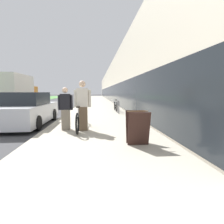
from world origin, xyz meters
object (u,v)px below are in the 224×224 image
(tandem_bicycle, at_px, (80,118))
(sandwich_board_sign, at_px, (137,127))
(person_bystander, at_px, (66,109))
(moving_truck, at_px, (17,91))
(person_rider, at_px, (83,106))
(parked_sedan_curbside, at_px, (27,110))
(cruiser_bike_nearest, at_px, (115,106))
(bike_rack_hoop, at_px, (118,106))

(tandem_bicycle, bearing_deg, sandwich_board_sign, -52.01)
(person_bystander, xyz_separation_m, moving_truck, (-6.65, 11.55, 0.68))
(person_rider, bearing_deg, sandwich_board_sign, -49.34)
(parked_sedan_curbside, bearing_deg, person_bystander, -39.42)
(cruiser_bike_nearest, relative_size, sandwich_board_sign, 1.96)
(sandwich_board_sign, xyz_separation_m, moving_truck, (-8.86, 13.51, 1.01))
(cruiser_bike_nearest, distance_m, parked_sedan_curbside, 6.42)
(cruiser_bike_nearest, distance_m, moving_truck, 10.67)
(moving_truck, bearing_deg, cruiser_bike_nearest, -30.24)
(person_bystander, relative_size, sandwich_board_sign, 1.73)
(bike_rack_hoop, bearing_deg, cruiser_bike_nearest, 90.66)
(bike_rack_hoop, relative_size, parked_sedan_curbside, 0.20)
(tandem_bicycle, bearing_deg, parked_sedan_curbside, 150.32)
(bike_rack_hoop, bearing_deg, sandwich_board_sign, -92.86)
(moving_truck, bearing_deg, parked_sedan_curbside, -64.89)
(cruiser_bike_nearest, height_order, sandwich_board_sign, sandwich_board_sign)
(person_rider, relative_size, sandwich_board_sign, 1.99)
(sandwich_board_sign, relative_size, parked_sedan_curbside, 0.21)
(bike_rack_hoop, distance_m, moving_truck, 11.51)
(tandem_bicycle, distance_m, parked_sedan_curbside, 2.89)
(bike_rack_hoop, height_order, cruiser_bike_nearest, cruiser_bike_nearest)
(tandem_bicycle, distance_m, cruiser_bike_nearest, 6.31)
(sandwich_board_sign, bearing_deg, person_rider, 130.66)
(bike_rack_hoop, xyz_separation_m, cruiser_bike_nearest, (-0.02, 1.52, -0.15))
(cruiser_bike_nearest, bearing_deg, person_rider, -106.66)
(person_bystander, bearing_deg, person_rider, -11.66)
(person_bystander, bearing_deg, bike_rack_hoop, 61.49)
(tandem_bicycle, distance_m, bike_rack_hoop, 4.90)
(tandem_bicycle, height_order, person_bystander, person_bystander)
(person_bystander, height_order, bike_rack_hoop, person_bystander)
(person_rider, bearing_deg, cruiser_bike_nearest, 73.34)
(tandem_bicycle, height_order, sandwich_board_sign, tandem_bicycle)
(sandwich_board_sign, bearing_deg, bike_rack_hoop, 87.14)
(cruiser_bike_nearest, bearing_deg, parked_sedan_curbside, -134.96)
(parked_sedan_curbside, bearing_deg, moving_truck, 115.11)
(person_bystander, relative_size, cruiser_bike_nearest, 0.88)
(person_rider, xyz_separation_m, bike_rack_hoop, (1.91, 4.81, -0.39))
(parked_sedan_curbside, bearing_deg, sandwich_board_sign, -40.63)
(person_bystander, bearing_deg, sandwich_board_sign, -41.70)
(bike_rack_hoop, bearing_deg, tandem_bicycle, -114.65)
(tandem_bicycle, height_order, parked_sedan_curbside, parked_sedan_curbside)
(person_bystander, distance_m, sandwich_board_sign, 2.98)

